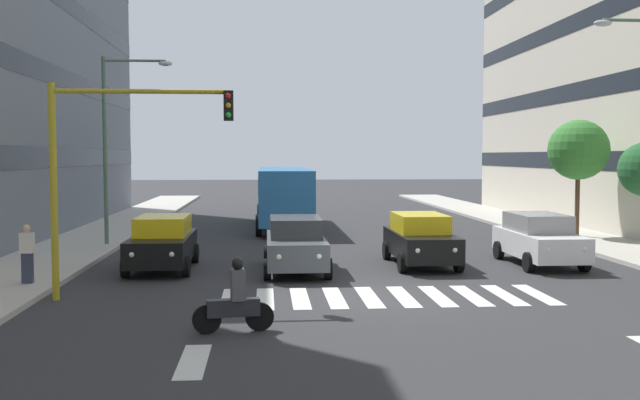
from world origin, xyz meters
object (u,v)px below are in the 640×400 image
Objects in this scene: car_1 at (420,239)px; car_3 at (163,242)px; traffic_light_gantry at (107,154)px; pedestrian_waiting at (27,253)px; car_2 at (296,244)px; motorcycle_with_rider at (235,302)px; car_0 at (539,239)px; street_lamp_right at (116,131)px; bus_behind_traffic at (284,191)px; street_tree_2 at (578,150)px.

car_3 is at bearing 1.60° from car_1.
pedestrian_waiting is (2.57, -1.67, -2.72)m from traffic_light_gantry.
motorcycle_with_rider is at bearing 78.23° from car_2.
pedestrian_waiting reaches higher than car_0.
street_lamp_right reaches higher than traffic_light_gantry.
car_0 reaches higher than motorcycle_with_rider.
car_1 is at bearing -178.40° from car_3.
car_0 is at bearing -174.48° from car_2.
car_1 is 4.35m from car_2.
bus_behind_traffic is 2.06× the size of street_tree_2.
street_lamp_right is at bearing -20.80° from car_0.
car_1 is 0.60× the size of street_lamp_right.
traffic_light_gantry is 4.10m from pedestrian_waiting.
motorcycle_with_rider is at bearing 137.82° from pedestrian_waiting.
motorcycle_with_rider is 21.21m from street_tree_2.
car_3 is at bearing 71.74° from bus_behind_traffic.
car_2 is 7.82m from motorcycle_with_rider.
car_1 and car_2 have the same top height.
car_0 is 1.00× the size of car_3.
street_tree_2 reaches higher than car_1.
street_tree_2 reaches higher than car_3.
car_2 is (4.23, 1.00, 0.00)m from car_1.
car_2 is 15.12m from street_tree_2.
car_3 is 0.81× the size of traffic_light_gantry.
car_2 is at bearing 31.33° from street_tree_2.
street_tree_2 is (-8.43, -6.70, 3.03)m from car_1.
street_lamp_right reaches higher than street_tree_2.
car_0 is 0.60× the size of street_lamp_right.
motorcycle_with_rider is (-2.67, 8.42, -0.24)m from car_3.
car_1 is at bearing -123.93° from motorcycle_with_rider.
street_tree_2 reaches higher than car_0.
bus_behind_traffic is 1.41× the size of street_lamp_right.
street_lamp_right is at bearing -79.69° from traffic_light_gantry.
car_2 is 13.71m from bus_behind_traffic.
pedestrian_waiting is (15.74, 3.08, 0.11)m from car_0.
car_3 is 2.72× the size of pedestrian_waiting.
car_0 is 4.00m from car_1.
street_lamp_right is 9.56m from pedestrian_waiting.
street_tree_2 is at bearing 154.74° from bus_behind_traffic.
car_0 and car_2 have the same top height.
pedestrian_waiting reaches higher than car_3.
street_tree_2 is at bearing -157.70° from car_3.
car_3 is 0.60× the size of street_lamp_right.
traffic_light_gantry is at bearing 100.31° from street_lamp_right.
car_0 is at bearing -168.94° from pedestrian_waiting.
bus_behind_traffic is 21.42m from motorcycle_with_rider.
car_2 is 6.94m from traffic_light_gantry.
car_3 is 2.62× the size of motorcycle_with_rider.
street_lamp_right is at bearing -26.46° from car_1.
street_lamp_right reaches higher than bus_behind_traffic.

